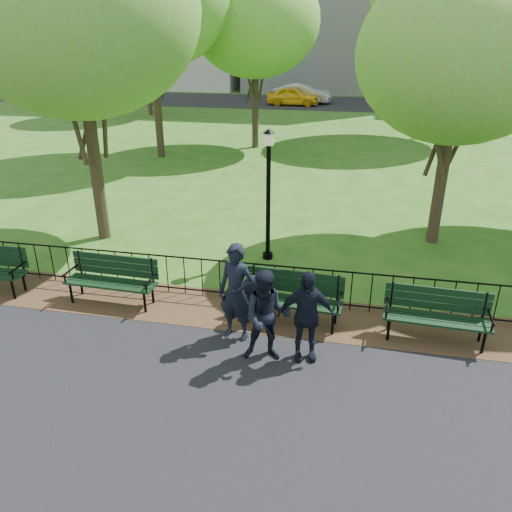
% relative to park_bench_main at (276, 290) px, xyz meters
% --- Properties ---
extents(ground, '(120.00, 120.00, 0.00)m').
position_rel_park_bench_main_xyz_m(ground, '(0.06, -1.30, -0.69)').
color(ground, '#265516').
extents(dirt_strip, '(60.00, 1.60, 0.01)m').
position_rel_park_bench_main_xyz_m(dirt_strip, '(0.06, 0.20, -0.68)').
color(dirt_strip, '#3C2718').
rests_on(dirt_strip, ground).
extents(far_street, '(70.00, 9.00, 0.01)m').
position_rel_park_bench_main_xyz_m(far_street, '(0.06, 33.70, -0.69)').
color(far_street, black).
rests_on(far_street, ground).
extents(iron_fence, '(24.06, 0.06, 1.00)m').
position_rel_park_bench_main_xyz_m(iron_fence, '(0.06, 0.70, -0.19)').
color(iron_fence, black).
rests_on(iron_fence, ground).
extents(park_bench_main, '(2.01, 0.76, 1.12)m').
position_rel_park_bench_main_xyz_m(park_bench_main, '(0.00, 0.00, 0.00)').
color(park_bench_main, black).
rests_on(park_bench_main, ground).
extents(park_bench_left_a, '(1.97, 0.67, 1.11)m').
position_rel_park_bench_main_xyz_m(park_bench_left_a, '(-3.52, 0.09, -0.06)').
color(park_bench_left_a, black).
rests_on(park_bench_left_a, ground).
extents(park_bench_right_a, '(1.94, 0.69, 1.09)m').
position_rel_park_bench_main_xyz_m(park_bench_right_a, '(3.03, -0.03, -0.07)').
color(park_bench_right_a, black).
rests_on(park_bench_right_a, ground).
extents(lamppost, '(0.30, 0.30, 3.28)m').
position_rel_park_bench_main_xyz_m(lamppost, '(-0.70, 2.95, 1.10)').
color(lamppost, black).
rests_on(lamppost, ground).
extents(tree_near_w, '(6.00, 6.00, 8.36)m').
position_rel_park_bench_main_xyz_m(tree_near_w, '(-5.49, 3.44, 5.11)').
color(tree_near_w, '#2D2116').
rests_on(tree_near_w, ground).
extents(tree_near_e, '(4.98, 4.98, 6.94)m').
position_rel_park_bench_main_xyz_m(tree_near_e, '(3.56, 4.98, 4.12)').
color(tree_near_e, '#2D2116').
rests_on(tree_near_e, ground).
extents(tree_far_c, '(5.95, 5.95, 8.30)m').
position_rel_park_bench_main_xyz_m(tree_far_c, '(-3.73, 16.07, 5.07)').
color(tree_far_c, '#2D2116').
rests_on(tree_far_c, ground).
extents(tree_far_w, '(6.58, 6.58, 9.17)m').
position_rel_park_bench_main_xyz_m(tree_far_w, '(-12.97, 24.89, 5.68)').
color(tree_far_w, '#2D2116').
rests_on(tree_far_w, ground).
extents(person_left, '(0.77, 0.59, 1.89)m').
position_rel_park_bench_main_xyz_m(person_left, '(-0.62, -0.73, 0.26)').
color(person_left, black).
rests_on(person_left, asphalt_path).
extents(person_mid, '(0.88, 0.55, 1.70)m').
position_rel_park_bench_main_xyz_m(person_mid, '(0.05, -1.29, 0.17)').
color(person_mid, black).
rests_on(person_mid, asphalt_path).
extents(person_right, '(1.06, 0.60, 1.70)m').
position_rel_park_bench_main_xyz_m(person_right, '(0.70, -1.13, 0.17)').
color(person_right, black).
rests_on(person_right, asphalt_path).
extents(taxi, '(4.02, 1.65, 1.37)m').
position_rel_park_bench_main_xyz_m(taxi, '(-3.99, 31.75, 0.00)').
color(taxi, yellow).
rests_on(taxi, far_street).
extents(sedan_silver, '(4.76, 2.31, 1.50)m').
position_rel_park_bench_main_xyz_m(sedan_silver, '(-3.39, 33.31, 0.07)').
color(sedan_silver, '#B7BAC0').
rests_on(sedan_silver, far_street).
extents(sedan_dark, '(5.57, 3.19, 1.52)m').
position_rel_park_bench_main_xyz_m(sedan_dark, '(10.79, 32.87, 0.08)').
color(sedan_dark, black).
rests_on(sedan_dark, far_street).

